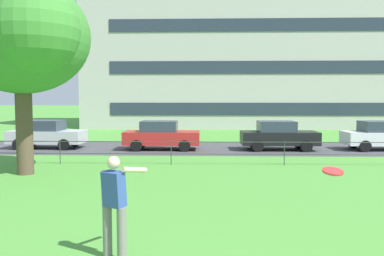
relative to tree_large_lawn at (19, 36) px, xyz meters
name	(u,v)px	position (x,y,z in m)	size (l,w,h in m)	color
street_strip	(222,148)	(7.39, 8.13, -4.90)	(80.00, 6.12, 0.01)	#424247
park_fence	(227,149)	(7.39, 2.55, -4.23)	(32.62, 0.04, 1.00)	#333833
tree_large_lawn	(19,36)	(0.00, 0.00, 0.00)	(4.97, 4.97, 6.97)	brown
person_thrower	(115,204)	(4.94, -7.26, -3.95)	(0.76, 0.67, 1.78)	slate
frisbee	(333,171)	(8.13, -8.72, -3.10)	(0.31, 0.31, 0.08)	red
car_silver_far_right	(47,134)	(-2.23, 7.75, -4.13)	(4.04, 1.90, 1.54)	#B7BABF
car_red_left	(161,135)	(4.13, 7.37, -4.13)	(4.01, 1.83, 1.54)	red
car_black_far_left	(278,135)	(10.35, 7.44, -4.13)	(4.03, 1.86, 1.54)	black
car_white_center	(382,135)	(15.82, 7.59, -4.13)	(4.03, 1.87, 1.54)	silver
apartment_building_background	(268,33)	(12.74, 27.10, 4.29)	(35.06, 12.15, 18.39)	#B7B2AD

